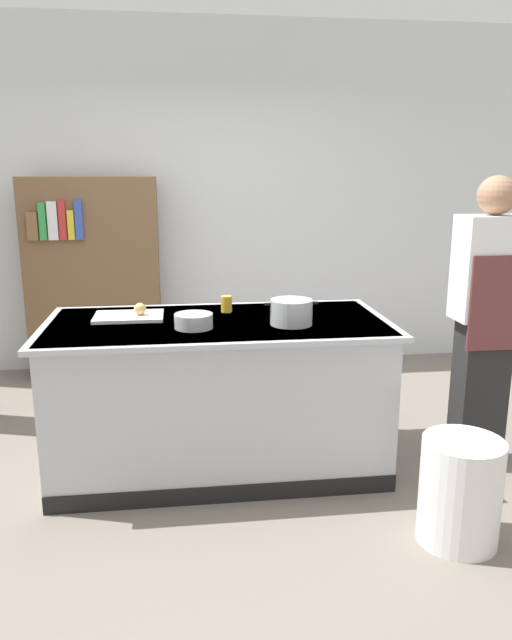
# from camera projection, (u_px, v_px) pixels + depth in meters

# --- Properties ---
(ground_plane) EXTENTS (10.00, 10.00, 0.00)m
(ground_plane) POSITION_uv_depth(u_px,v_px,m) (220.00, 464.00, 3.70)
(ground_plane) COLOR slate
(back_wall) EXTENTS (6.40, 0.12, 3.00)m
(back_wall) POSITION_uv_depth(u_px,v_px,m) (201.00, 199.00, 5.37)
(back_wall) COLOR silver
(back_wall) RESTS_ON ground_plane
(counter_island) EXTENTS (1.98, 0.98, 0.90)m
(counter_island) POSITION_uv_depth(u_px,v_px,m) (219.00, 392.00, 3.59)
(counter_island) COLOR #B7BABF
(counter_island) RESTS_ON ground_plane
(cutting_board) EXTENTS (0.40, 0.28, 0.02)m
(cutting_board) POSITION_uv_depth(u_px,v_px,m) (129.00, 316.00, 3.56)
(cutting_board) COLOR silver
(cutting_board) RESTS_ON counter_island
(onion) EXTENTS (0.07, 0.07, 0.07)m
(onion) POSITION_uv_depth(u_px,v_px,m) (140.00, 309.00, 3.54)
(onion) COLOR tan
(onion) RESTS_ON cutting_board
(stock_pot) EXTENTS (0.30, 0.24, 0.14)m
(stock_pot) POSITION_uv_depth(u_px,v_px,m) (291.00, 312.00, 3.39)
(stock_pot) COLOR #B7BABF
(stock_pot) RESTS_ON counter_island
(mixing_bowl) EXTENTS (0.21, 0.21, 0.08)m
(mixing_bowl) POSITION_uv_depth(u_px,v_px,m) (194.00, 321.00, 3.32)
(mixing_bowl) COLOR #B7BABF
(mixing_bowl) RESTS_ON counter_island
(juice_cup) EXTENTS (0.07, 0.07, 0.10)m
(juice_cup) POSITION_uv_depth(u_px,v_px,m) (226.00, 304.00, 3.70)
(juice_cup) COLOR yellow
(juice_cup) RESTS_ON counter_island
(trash_bin) EXTENTS (0.38, 0.38, 0.52)m
(trash_bin) POSITION_uv_depth(u_px,v_px,m) (460.00, 491.00, 2.88)
(trash_bin) COLOR white
(trash_bin) RESTS_ON ground_plane
(person_chef) EXTENTS (0.38, 0.25, 1.72)m
(person_chef) POSITION_uv_depth(u_px,v_px,m) (486.00, 317.00, 3.53)
(person_chef) COLOR #262626
(person_chef) RESTS_ON ground_plane
(bookshelf) EXTENTS (1.10, 0.31, 1.70)m
(bookshelf) POSITION_uv_depth(u_px,v_px,m) (94.00, 279.00, 5.12)
(bookshelf) COLOR brown
(bookshelf) RESTS_ON ground_plane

